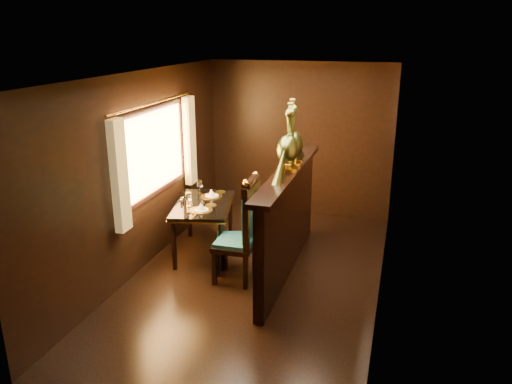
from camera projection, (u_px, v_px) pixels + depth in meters
The scene contains 8 objects.
ground at pixel (256, 278), 6.26m from camera, with size 5.00×5.00×0.00m, color black.
room_shell at pixel (249, 154), 5.81m from camera, with size 3.04×5.04×2.52m.
partition at pixel (287, 219), 6.22m from camera, with size 0.26×2.70×1.36m.
dining_table at pixel (203, 208), 6.79m from camera, with size 1.01×1.37×0.93m.
chair_left at pixel (245, 228), 5.98m from camera, with size 0.49×0.54×1.36m.
chair_right at pixel (240, 226), 6.28m from camera, with size 0.53×0.55×1.18m.
peacock_left at pixel (288, 136), 5.82m from camera, with size 0.26×0.70×0.84m, color #1B512E, non-canonical shape.
peacock_right at pixel (293, 133), 6.09m from camera, with size 0.25×0.68×0.81m, color #1B512E, non-canonical shape.
Camera 1 is at (1.61, -5.38, 2.98)m, focal length 35.00 mm.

